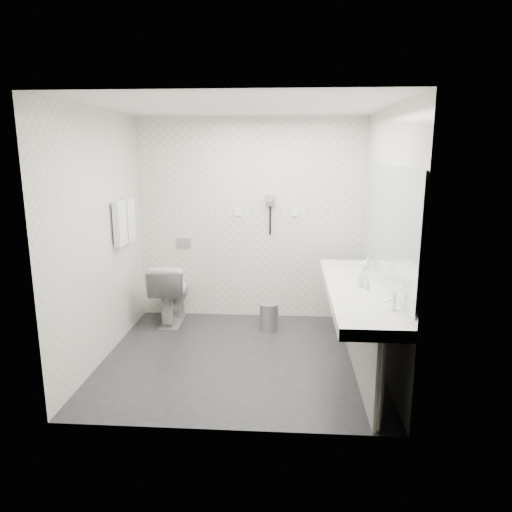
{
  "coord_description": "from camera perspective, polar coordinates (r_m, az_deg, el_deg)",
  "views": [
    {
      "loc": [
        0.47,
        -4.54,
        2.11
      ],
      "look_at": [
        0.15,
        0.15,
        1.05
      ],
      "focal_mm": 33.26,
      "sensor_mm": 36.0,
      "label": 1
    }
  ],
  "objects": [
    {
      "name": "basin_far",
      "position": [
        5.19,
        11.03,
        -1.75
      ],
      "size": [
        0.4,
        0.31,
        0.05
      ],
      "primitive_type": "ellipsoid",
      "color": "white",
      "rests_on": "vanity_counter"
    },
    {
      "name": "faucet_far",
      "position": [
        5.2,
        13.21,
        -0.81
      ],
      "size": [
        0.04,
        0.04,
        0.15
      ],
      "primitive_type": "cylinder",
      "color": "silver",
      "rests_on": "vanity_counter"
    },
    {
      "name": "towel_far",
      "position": [
        5.59,
        -15.07,
        4.25
      ],
      "size": [
        0.07,
        0.24,
        0.48
      ],
      "primitive_type": "cube",
      "color": "white",
      "rests_on": "towel_rail"
    },
    {
      "name": "vanity_counter",
      "position": [
        4.58,
        11.99,
        -4.2
      ],
      "size": [
        0.55,
        2.2,
        0.1
      ],
      "primitive_type": "cube",
      "color": "white",
      "rests_on": "floor"
    },
    {
      "name": "switch_plate_a",
      "position": [
        5.91,
        -2.16,
        5.32
      ],
      "size": [
        0.09,
        0.02,
        0.09
      ],
      "primitive_type": "cube",
      "color": "white",
      "rests_on": "wall_back"
    },
    {
      "name": "mirror",
      "position": [
        4.48,
        15.67,
        3.77
      ],
      "size": [
        0.02,
        2.2,
        1.05
      ],
      "primitive_type": "cube",
      "color": "#B2BCC6",
      "rests_on": "wall_right"
    },
    {
      "name": "ceiling",
      "position": [
        4.58,
        -2.1,
        17.58
      ],
      "size": [
        2.8,
        2.8,
        0.0
      ],
      "primitive_type": "plane",
      "rotation": [
        3.14,
        0.0,
        0.0
      ],
      "color": "white",
      "rests_on": "wall_back"
    },
    {
      "name": "toilet",
      "position": [
        5.97,
        -10.22,
        -4.35
      ],
      "size": [
        0.45,
        0.76,
        0.76
      ],
      "primitive_type": "imported",
      "rotation": [
        0.0,
        0.0,
        3.17
      ],
      "color": "white",
      "rests_on": "floor"
    },
    {
      "name": "vanity_post_near",
      "position": [
        3.8,
        14.73,
        -14.96
      ],
      "size": [
        0.06,
        0.06,
        0.75
      ],
      "primitive_type": "cylinder",
      "color": "silver",
      "rests_on": "floor"
    },
    {
      "name": "vanity_panel",
      "position": [
        4.72,
        12.05,
        -9.14
      ],
      "size": [
        0.03,
        2.15,
        0.75
      ],
      "primitive_type": "cube",
      "color": "gray",
      "rests_on": "floor"
    },
    {
      "name": "bin_lid",
      "position": [
        5.63,
        1.57,
        -5.83
      ],
      "size": [
        0.22,
        0.22,
        0.02
      ],
      "primitive_type": "cylinder",
      "color": "#B2B5BA",
      "rests_on": "pedal_bin"
    },
    {
      "name": "wall_front",
      "position": [
        3.39,
        -4.22,
        -2.06
      ],
      "size": [
        2.8,
        0.0,
        2.8
      ],
      "primitive_type": "plane",
      "rotation": [
        -1.57,
        0.0,
        0.0
      ],
      "color": "silver",
      "rests_on": "floor"
    },
    {
      "name": "wall_left",
      "position": [
        4.99,
        -18.21,
        2.13
      ],
      "size": [
        0.0,
        2.6,
        2.6
      ],
      "primitive_type": "plane",
      "rotation": [
        1.57,
        0.0,
        1.57
      ],
      "color": "silver",
      "rests_on": "floor"
    },
    {
      "name": "dryer_barrel",
      "position": [
        5.77,
        1.72,
        6.94
      ],
      "size": [
        0.08,
        0.14,
        0.08
      ],
      "primitive_type": "cylinder",
      "rotation": [
        1.57,
        0.0,
        0.0
      ],
      "color": "gray",
      "rests_on": "dryer_cradle"
    },
    {
      "name": "dryer_cord",
      "position": [
        5.86,
        1.72,
        4.27
      ],
      "size": [
        0.02,
        0.02,
        0.35
      ],
      "primitive_type": "cylinder",
      "color": "black",
      "rests_on": "dryer_cradle"
    },
    {
      "name": "soap_bottle_a",
      "position": [
        4.53,
        12.48,
        -3.1
      ],
      "size": [
        0.06,
        0.06,
        0.1
      ],
      "primitive_type": "imported",
      "rotation": [
        0.0,
        0.0,
        0.61
      ],
      "color": "silver",
      "rests_on": "vanity_counter"
    },
    {
      "name": "wall_right",
      "position": [
        4.71,
        15.22,
        1.74
      ],
      "size": [
        0.0,
        2.6,
        2.6
      ],
      "primitive_type": "plane",
      "rotation": [
        1.57,
        0.0,
        -1.57
      ],
      "color": "silver",
      "rests_on": "floor"
    },
    {
      "name": "flush_plate",
      "position": [
        6.08,
        -8.7,
        1.58
      ],
      "size": [
        0.18,
        0.02,
        0.12
      ],
      "primitive_type": "cube",
      "color": "#B2B5BA",
      "rests_on": "wall_back"
    },
    {
      "name": "towel_rail",
      "position": [
        5.43,
        -15.78,
        6.32
      ],
      "size": [
        0.02,
        0.62,
        0.02
      ],
      "primitive_type": "cylinder",
      "rotation": [
        1.57,
        0.0,
        0.0
      ],
      "color": "silver",
      "rests_on": "wall_left"
    },
    {
      "name": "wall_back",
      "position": [
        5.92,
        -0.69,
        4.36
      ],
      "size": [
        2.8,
        0.0,
        2.8
      ],
      "primitive_type": "plane",
      "rotation": [
        1.57,
        0.0,
        0.0
      ],
      "color": "silver",
      "rests_on": "floor"
    },
    {
      "name": "glass_left",
      "position": [
        4.85,
        13.03,
        -2.03
      ],
      "size": [
        0.08,
        0.08,
        0.11
      ],
      "primitive_type": "cylinder",
      "rotation": [
        0.0,
        0.0,
        0.39
      ],
      "color": "silver",
      "rests_on": "vanity_counter"
    },
    {
      "name": "floor",
      "position": [
        5.03,
        -1.86,
        -12.11
      ],
      "size": [
        2.8,
        2.8,
        0.0
      ],
      "primitive_type": "plane",
      "color": "#26252A",
      "rests_on": "ground"
    },
    {
      "name": "soap_bottle_b",
      "position": [
        4.75,
        12.4,
        -2.47
      ],
      "size": [
        0.09,
        0.09,
        0.08
      ],
      "primitive_type": "imported",
      "rotation": [
        0.0,
        0.0,
        -0.86
      ],
      "color": "silver",
      "rests_on": "vanity_counter"
    },
    {
      "name": "dryer_cradle",
      "position": [
        5.85,
        1.74,
        6.72
      ],
      "size": [
        0.1,
        0.04,
        0.14
      ],
      "primitive_type": "cube",
      "color": "gray",
      "rests_on": "wall_back"
    },
    {
      "name": "pedal_bin",
      "position": [
        5.69,
        1.56,
        -7.39
      ],
      "size": [
        0.27,
        0.27,
        0.31
      ],
      "primitive_type": "cylinder",
      "rotation": [
        0.0,
        0.0,
        0.26
      ],
      "color": "#B2B5BA",
      "rests_on": "floor"
    },
    {
      "name": "faucet_near",
      "position": [
        3.97,
        16.15,
        -5.2
      ],
      "size": [
        0.04,
        0.04,
        0.15
      ],
      "primitive_type": "cylinder",
      "color": "silver",
      "rests_on": "vanity_counter"
    },
    {
      "name": "towel_near",
      "position": [
        5.33,
        -16.04,
        3.8
      ],
      "size": [
        0.07,
        0.24,
        0.48
      ],
      "primitive_type": "cube",
      "color": "white",
      "rests_on": "towel_rail"
    },
    {
      "name": "vanity_post_far",
      "position": [
        5.7,
        10.92,
        -5.26
      ],
      "size": [
        0.06,
        0.06,
        0.75
      ],
      "primitive_type": "cylinder",
      "color": "silver",
      "rests_on": "floor"
    },
    {
      "name": "basin_near",
      "position": [
        3.96,
        13.29,
        -6.45
      ],
      "size": [
        0.4,
        0.31,
        0.05
      ],
      "primitive_type": "ellipsoid",
      "color": "white",
      "rests_on": "vanity_counter"
    },
    {
      "name": "switch_plate_b",
      "position": [
        5.88,
        4.67,
        5.24
      ],
      "size": [
        0.09,
        0.02,
        0.09
      ],
      "primitive_type": "cube",
      "color": "white",
      "rests_on": "wall_back"
    },
    {
      "name": "soap_bottle_c",
      "position": [
        4.48,
        13.23,
        -3.25
      ],
      "size": [
        0.05,
        0.05,
        0.11
      ],
      "primitive_type": "imported",
      "rotation": [
        0.0,
        0.0,
        0.2
      ],
      "color": "silver",
      "rests_on": "vanity_counter"
    }
  ]
}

